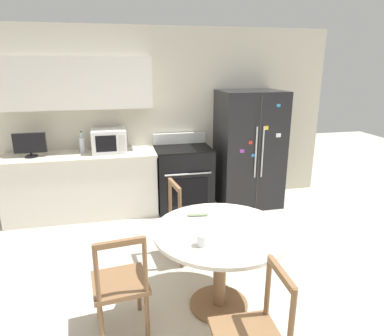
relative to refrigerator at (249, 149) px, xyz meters
The scene contains 13 objects.
ground_plane 2.68m from the refrigerator, 119.45° to the right, with size 14.00×14.00×0.00m, color beige.
back_wall 1.70m from the refrigerator, 166.24° to the left, with size 5.20×0.44×2.60m.
kitchen_counter 2.47m from the refrigerator, behind, with size 2.06×0.64×0.90m.
refrigerator is the anchor object (origin of this frame).
oven_range 1.07m from the refrigerator, behind, with size 0.80×0.68×1.08m.
microwave 2.04m from the refrigerator, behind, with size 0.47×0.40×0.32m.
countertop_tv 3.05m from the refrigerator, behind, with size 0.40×0.16×0.32m.
counter_bottle 2.41m from the refrigerator, behind, with size 0.08×0.08×0.30m.
dining_table 2.49m from the refrigerator, 116.84° to the right, with size 1.14×1.14×0.75m.
dining_chair_far 1.87m from the refrigerator, 131.59° to the right, with size 0.47×0.47×0.90m.
dining_chair_left 3.08m from the refrigerator, 130.11° to the right, with size 0.47×0.47×0.90m.
candle_glass 2.78m from the refrigerator, 118.74° to the right, with size 0.09×0.09×0.09m.
folded_napkin 2.28m from the refrigerator, 123.02° to the right, with size 0.18×0.07×0.05m.
Camera 1 is at (-0.67, -2.47, 2.08)m, focal length 32.00 mm.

